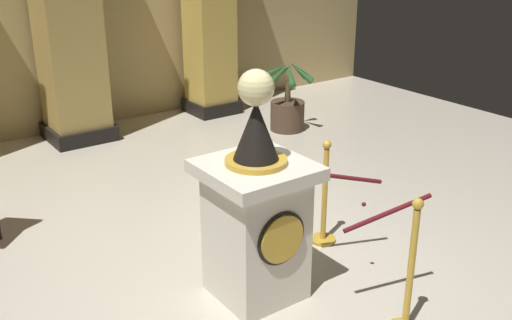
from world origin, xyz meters
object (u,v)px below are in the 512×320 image
object	(u,v)px
pedestal_clock	(256,214)
stanchion_far	(324,208)
potted_palm_right	(288,107)
stanchion_near	(409,287)

from	to	relation	value
pedestal_clock	stanchion_far	world-z (taller)	pedestal_clock
stanchion_far	pedestal_clock	bearing A→B (deg)	-162.15
stanchion_far	potted_palm_right	world-z (taller)	potted_palm_right
pedestal_clock	stanchion_far	size ratio (longest dim) A/B	1.83
pedestal_clock	stanchion_near	bearing A→B (deg)	-60.19
potted_palm_right	stanchion_near	bearing A→B (deg)	-117.98
stanchion_far	potted_palm_right	distance (m)	3.29
pedestal_clock	stanchion_near	distance (m)	1.23
pedestal_clock	potted_palm_right	xyz separation A→B (m)	(2.78, 3.09, -0.37)
potted_palm_right	stanchion_far	bearing A→B (deg)	-122.73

